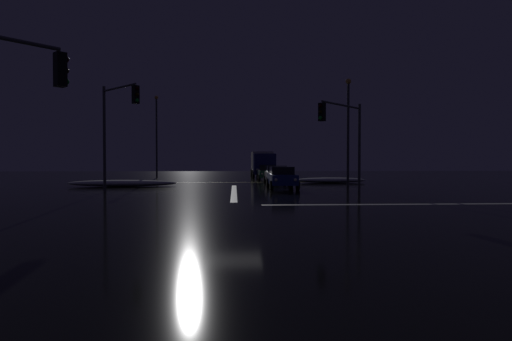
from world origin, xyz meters
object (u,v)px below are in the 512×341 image
object	(u,v)px
traffic_signal_nw	(116,118)
streetlamp_left_far	(157,131)
sedan_blue	(282,177)
sedan_green	(267,172)
streetlamp_right_near	(348,124)
sedan_silver	(276,174)
box_truck	(262,163)
traffic_signal_ne	(344,129)

from	to	relation	value
traffic_signal_nw	streetlamp_left_far	distance (m)	22.36
sedan_blue	sedan_green	bearing A→B (deg)	90.44
streetlamp_right_near	traffic_signal_nw	bearing A→B (deg)	-158.81
sedan_silver	traffic_signal_nw	bearing A→B (deg)	-137.60
box_truck	streetlamp_left_far	xyz separation A→B (m)	(-12.32, -0.53, 3.75)
sedan_silver	streetlamp_right_near	xyz separation A→B (m)	(5.29, -3.67, 4.11)
sedan_blue	traffic_signal_nw	xyz separation A→B (m)	(-10.65, -3.74, 3.81)
sedan_silver	sedan_green	bearing A→B (deg)	93.14
box_truck	sedan_blue	bearing A→B (deg)	-89.68
traffic_signal_nw	streetlamp_left_far	world-z (taller)	streetlamp_left_far
sedan_silver	traffic_signal_nw	size ratio (longest dim) A/B	0.64
sedan_blue	sedan_silver	bearing A→B (deg)	87.77
streetlamp_left_far	sedan_blue	bearing A→B (deg)	-56.15
sedan_blue	streetlamp_left_far	distance (m)	22.79
sedan_green	box_truck	distance (m)	6.77
sedan_green	sedan_blue	bearing A→B (deg)	-89.56
streetlamp_right_near	sedan_silver	bearing A→B (deg)	145.22
box_truck	streetlamp_right_near	xyz separation A→B (m)	(5.64, -16.53, 3.20)
sedan_silver	traffic_signal_nw	distance (m)	15.24
sedan_blue	traffic_signal_nw	distance (m)	11.92
box_truck	sedan_green	bearing A→B (deg)	-89.89
streetlamp_left_far	box_truck	bearing A→B (deg)	2.45
sedan_silver	traffic_signal_ne	world-z (taller)	traffic_signal_ne
streetlamp_right_near	sedan_blue	bearing A→B (deg)	-155.40
traffic_signal_ne	sedan_blue	bearing A→B (deg)	129.72
sedan_green	streetlamp_right_near	bearing A→B (deg)	-60.18
streetlamp_left_far	streetlamp_right_near	size ratio (longest dim) A/B	1.12
traffic_signal_nw	traffic_signal_ne	bearing A→B (deg)	-1.44
traffic_signal_nw	streetlamp_left_far	size ratio (longest dim) A/B	0.71
traffic_signal_nw	traffic_signal_ne	distance (m)	14.07
traffic_signal_nw	traffic_signal_ne	world-z (taller)	traffic_signal_nw
box_truck	streetlamp_left_far	size ratio (longest dim) A/B	0.87
box_truck	traffic_signal_ne	xyz separation A→B (m)	(3.51, -23.15, 2.29)
sedan_silver	streetlamp_left_far	xyz separation A→B (m)	(-12.67, 12.33, 4.66)
sedan_blue	streetlamp_left_far	bearing A→B (deg)	123.85
streetlamp_right_near	sedan_green	bearing A→B (deg)	119.82
traffic_signal_ne	streetlamp_left_far	bearing A→B (deg)	124.98
sedan_blue	sedan_green	size ratio (longest dim) A/B	1.00
sedan_blue	sedan_green	distance (m)	12.35
sedan_blue	traffic_signal_nw	bearing A→B (deg)	-160.64
traffic_signal_ne	streetlamp_left_far	xyz separation A→B (m)	(-15.83, 22.63, 1.46)
sedan_green	traffic_signal_ne	world-z (taller)	traffic_signal_ne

